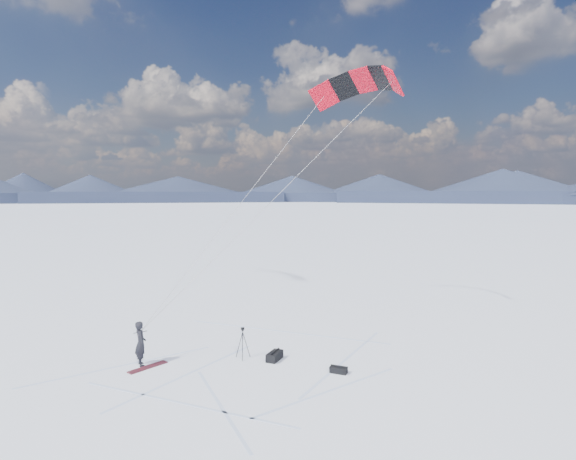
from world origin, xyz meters
TOP-DOWN VIEW (x-y plane):
  - ground at (0.00, 0.00)m, footprint 1800.00×1800.00m
  - horizon_hills at (-0.00, 0.00)m, footprint 704.00×704.00m
  - snow_tracks at (0.33, 0.01)m, footprint 17.62×10.25m
  - snowkiter at (-2.74, 2.48)m, footprint 0.45×0.67m
  - snowboard at (-2.58, 2.07)m, footprint 1.67×0.86m
  - tripod at (1.08, 1.13)m, footprint 0.54×0.62m
  - gear_bag_a at (2.12, 0.28)m, footprint 0.95×0.86m
  - gear_bag_b at (3.53, -2.19)m, footprint 0.64×0.71m
  - power_kite at (9.62, 4.36)m, footprint 13.64×6.17m

SIDE VIEW (x-z plane):
  - ground at x=0.00m, z-range 0.00..0.00m
  - snowkiter at x=-2.74m, z-range -0.89..0.89m
  - snow_tracks at x=0.33m, z-range 0.00..0.01m
  - snowboard at x=-2.58m, z-range 0.00..0.04m
  - gear_bag_b at x=3.53m, z-range -0.02..0.28m
  - gear_bag_a at x=2.12m, z-range -0.02..0.37m
  - tripod at x=1.08m, z-range 0.19..1.50m
  - horizon_hills at x=0.00m, z-range -0.71..8.78m
  - power_kite at x=9.62m, z-range 6.51..18.71m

